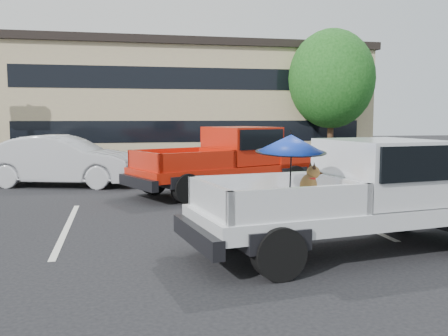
{
  "coord_description": "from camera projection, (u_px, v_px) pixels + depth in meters",
  "views": [
    {
      "loc": [
        -1.94,
        -8.51,
        2.27
      ],
      "look_at": [
        0.01,
        0.62,
        1.3
      ],
      "focal_mm": 40.0,
      "sensor_mm": 36.0,
      "label": 1
    }
  ],
  "objects": [
    {
      "name": "motel_building",
      "position": [
        185.0,
        100.0,
        29.42
      ],
      "size": [
        20.4,
        8.4,
        6.3
      ],
      "color": "#C4B482",
      "rests_on": "ground"
    },
    {
      "name": "silver_pickup",
      "position": [
        369.0,
        188.0,
        8.45
      ],
      "size": [
        5.92,
        2.8,
        2.06
      ],
      "rotation": [
        0.0,
        0.0,
        0.15
      ],
      "color": "black",
      "rests_on": "ground"
    },
    {
      "name": "stripe_left",
      "position": [
        67.0,
        227.0,
        10.24
      ],
      "size": [
        0.12,
        5.0,
        0.01
      ],
      "primitive_type": "cube",
      "color": "silver",
      "rests_on": "ground"
    },
    {
      "name": "tree_right",
      "position": [
        332.0,
        79.0,
        25.91
      ],
      "size": [
        4.46,
        4.46,
        6.78
      ],
      "color": "#332114",
      "rests_on": "ground"
    },
    {
      "name": "tree_back",
      "position": [
        239.0,
        84.0,
        33.05
      ],
      "size": [
        4.68,
        4.68,
        7.11
      ],
      "color": "#332114",
      "rests_on": "ground"
    },
    {
      "name": "ground",
      "position": [
        231.0,
        244.0,
        8.92
      ],
      "size": [
        90.0,
        90.0,
        0.0
      ],
      "primitive_type": "plane",
      "color": "black",
      "rests_on": "ground"
    },
    {
      "name": "stripe_right",
      "position": [
        339.0,
        215.0,
        11.48
      ],
      "size": [
        0.12,
        5.0,
        0.01
      ],
      "primitive_type": "cube",
      "color": "silver",
      "rests_on": "ground"
    },
    {
      "name": "silver_sedan",
      "position": [
        63.0,
        161.0,
        16.3
      ],
      "size": [
        5.32,
        3.16,
        1.66
      ],
      "primitive_type": "imported",
      "rotation": [
        0.0,
        0.0,
        1.27
      ],
      "color": "#B8BABF",
      "rests_on": "ground"
    },
    {
      "name": "red_pickup",
      "position": [
        237.0,
        156.0,
        15.01
      ],
      "size": [
        6.25,
        4.18,
        1.95
      ],
      "rotation": [
        0.0,
        0.0,
        0.4
      ],
      "color": "black",
      "rests_on": "ground"
    }
  ]
}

